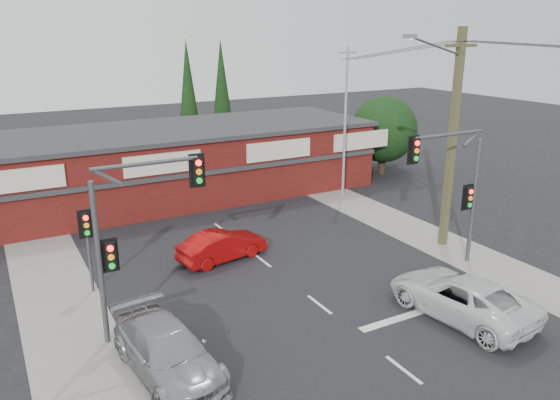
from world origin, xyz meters
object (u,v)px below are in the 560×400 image
silver_suv (168,351)px  shop_building (160,164)px  white_suv (461,296)px  utility_pole (451,133)px  red_sedan (222,246)px

silver_suv → shop_building: shop_building is taller
white_suv → utility_pole: size_ratio=0.55×
white_suv → silver_suv: 10.40m
shop_building → utility_pole: 17.15m
silver_suv → red_sedan: (4.77, 7.04, -0.07)m
silver_suv → white_suv: bearing=-15.4°
white_suv → shop_building: (-4.99, 19.35, 1.37)m
red_sedan → utility_pole: size_ratio=0.41×
white_suv → red_sedan: size_ratio=1.34×
silver_suv → utility_pole: utility_pole is taller
silver_suv → shop_building: bearing=67.5°
white_suv → silver_suv: size_ratio=1.07×
silver_suv → shop_building: (5.27, 17.63, 1.40)m
red_sedan → shop_building: (0.50, 10.58, 1.46)m
silver_suv → utility_pole: size_ratio=0.51×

